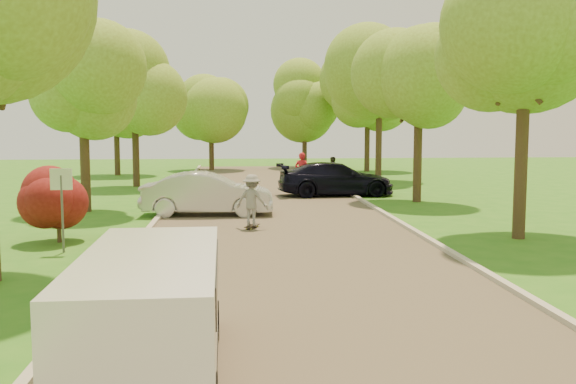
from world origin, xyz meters
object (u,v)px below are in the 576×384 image
object	(u,v)px
dark_sedan	(336,179)
person_striped	(302,172)
silver_sedan	(207,194)
longboard	(252,226)
skateboarder	(252,200)
person_olive	(332,172)
minivan	(151,312)
street_sign	(62,192)

from	to	relation	value
dark_sedan	person_striped	distance (m)	2.33
silver_sedan	longboard	distance (m)	3.63
dark_sedan	person_striped	world-z (taller)	person_striped
skateboarder	person_olive	xyz separation A→B (m)	(4.65, 13.57, -0.12)
longboard	silver_sedan	bearing A→B (deg)	-42.34
minivan	longboard	xyz separation A→B (m)	(1.66, 11.89, -0.77)
silver_sedan	longboard	world-z (taller)	silver_sedan
street_sign	minivan	distance (m)	9.14
silver_sedan	person_olive	size ratio (longest dim) A/B	2.98
street_sign	person_striped	bearing A→B (deg)	61.91
minivan	dark_sedan	distance (m)	21.88
silver_sedan	minivan	bearing A→B (deg)	-177.85
person_striped	minivan	bearing A→B (deg)	101.82
dark_sedan	skateboarder	xyz separation A→B (m)	(-4.15, -9.21, 0.14)
dark_sedan	longboard	world-z (taller)	dark_sedan
skateboarder	street_sign	bearing A→B (deg)	56.75
street_sign	longboard	size ratio (longest dim) A/B	2.53
person_olive	minivan	bearing A→B (deg)	69.66
person_striped	person_olive	size ratio (longest dim) A/B	1.22
dark_sedan	person_olive	xyz separation A→B (m)	(0.50, 4.36, 0.02)
skateboarder	person_striped	bearing A→B (deg)	-81.68
person_olive	street_sign	bearing A→B (deg)	54.05
minivan	longboard	bearing A→B (deg)	81.07
person_striped	person_olive	xyz separation A→B (m)	(1.88, 2.49, -0.18)
minivan	longboard	distance (m)	12.03
person_striped	longboard	bearing A→B (deg)	98.69
silver_sedan	skateboarder	bearing A→B (deg)	-152.05
longboard	skateboarder	world-z (taller)	skateboarder
minivan	person_striped	bearing A→B (deg)	78.09
person_olive	dark_sedan	bearing A→B (deg)	77.02
minivan	silver_sedan	xyz separation A→B (m)	(0.13, 15.11, -0.08)
dark_sedan	longboard	bearing A→B (deg)	152.20
minivan	silver_sedan	distance (m)	15.11
minivan	person_olive	bearing A→B (deg)	75.09
minivan	dark_sedan	bearing A→B (deg)	73.62
street_sign	minivan	xyz separation A→B (m)	(3.30, -8.50, -0.70)
street_sign	dark_sedan	world-z (taller)	street_sign
dark_sedan	person_olive	bearing A→B (deg)	-10.10
street_sign	skateboarder	world-z (taller)	street_sign
silver_sedan	longboard	bearing A→B (deg)	-152.05
longboard	skateboarder	xyz separation A→B (m)	(0.00, 0.00, 0.83)
minivan	person_olive	xyz separation A→B (m)	(6.30, 25.45, -0.07)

